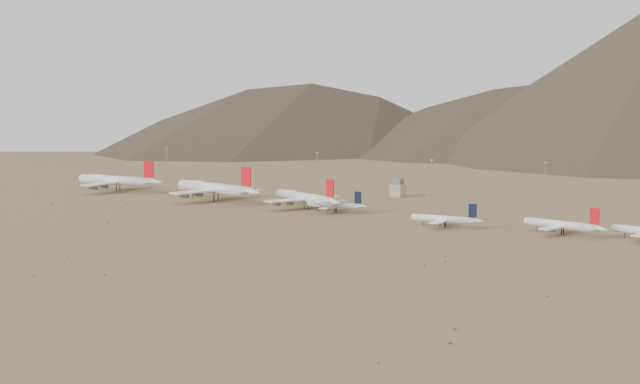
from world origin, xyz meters
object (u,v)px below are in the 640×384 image
Objects in this scene: widebody_east at (305,198)px; narrowbody_b at (446,219)px; narrowbody_a at (336,205)px; widebody_centre at (215,188)px; widebody_west at (117,180)px; control_tower at (398,189)px.

widebody_east reaches higher than narrowbody_b.
widebody_east is at bearing 164.10° from narrowbody_b.
widebody_east is 22.86m from narrowbody_a.
widebody_west is at bearing -172.00° from widebody_centre.
widebody_centre is 2.05× the size of narrowbody_b.
control_tower is at bearing 88.08° from narrowbody_a.
widebody_west is 1.21× the size of widebody_east.
widebody_east is at bearing -100.20° from control_tower.
widebody_east is 1.64× the size of narrowbody_a.
narrowbody_b is 3.14× the size of control_tower.
narrowbody_a reaches higher than control_tower.
widebody_centre is at bearing -157.98° from widebody_east.
widebody_centre reaches higher than widebody_east.
narrowbody_a is at bearing -84.75° from control_tower.
narrowbody_a is at bearing 162.72° from narrowbody_b.
widebody_east is at bearing 167.86° from narrowbody_a.
widebody_centre is 1.26× the size of widebody_east.
narrowbody_b is (164.89, -14.55, -3.92)m from widebody_centre.
widebody_west reaches higher than narrowbody_b.
narrowbody_a is at bearing 8.97° from widebody_centre.
widebody_west is 0.96× the size of widebody_centre.
narrowbody_b is (74.24, -14.39, 0.02)m from narrowbody_a.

